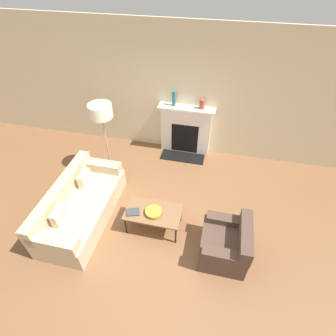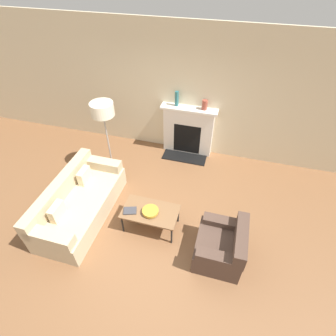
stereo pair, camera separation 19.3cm
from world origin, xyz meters
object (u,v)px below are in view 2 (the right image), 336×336
at_px(bowl, 150,211).
at_px(mantel_vase_left, 177,99).
at_px(book, 130,211).
at_px(coffee_table, 150,212).
at_px(floor_lamp, 103,113).
at_px(armchair_near, 222,246).
at_px(mantel_vase_center_left, 205,105).
at_px(couch, 79,203).
at_px(fireplace, 188,131).

bearing_deg(bowl, mantel_vase_left, 93.89).
bearing_deg(book, coffee_table, -1.99).
bearing_deg(bowl, book, -169.89).
bearing_deg(floor_lamp, armchair_near, -30.34).
height_order(coffee_table, mantel_vase_center_left, mantel_vase_center_left).
distance_m(floor_lamp, mantel_vase_left, 1.64).
xyz_separation_m(couch, mantel_vase_left, (1.23, 2.47, 1.07)).
bearing_deg(couch, bowl, -88.47).
bearing_deg(mantel_vase_left, mantel_vase_center_left, 0.00).
bearing_deg(mantel_vase_center_left, book, -107.88).
bearing_deg(floor_lamp, mantel_vase_center_left, 31.41).
relative_size(couch, floor_lamp, 1.22).
relative_size(coffee_table, bowl, 3.42).
bearing_deg(floor_lamp, bowl, -44.00).
bearing_deg(mantel_vase_left, book, -94.29).
height_order(mantel_vase_left, mantel_vase_center_left, mantel_vase_left).
height_order(armchair_near, mantel_vase_left, mantel_vase_left).
xyz_separation_m(fireplace, coffee_table, (-0.14, -2.38, -0.19)).
distance_m(bowl, floor_lamp, 2.13).
xyz_separation_m(book, mantel_vase_left, (0.19, 2.50, 0.92)).
bearing_deg(coffee_table, mantel_vase_center_left, 78.95).
distance_m(coffee_table, bowl, 0.09).
xyz_separation_m(couch, mantel_vase_center_left, (1.85, 2.47, 1.01)).
xyz_separation_m(coffee_table, book, (-0.34, -0.10, 0.05)).
height_order(book, mantel_vase_left, mantel_vase_left).
xyz_separation_m(fireplace, mantel_vase_left, (-0.29, 0.01, 0.78)).
bearing_deg(armchair_near, book, -95.70).
relative_size(book, mantel_vase_left, 0.79).
bearing_deg(bowl, fireplace, 87.02).
bearing_deg(mantel_vase_left, bowl, -86.11).
bearing_deg(couch, armchair_near, -94.03).
xyz_separation_m(couch, armchair_near, (2.67, -0.19, -0.01)).
relative_size(couch, bowl, 7.07).
distance_m(book, mantel_vase_left, 2.67).
height_order(fireplace, floor_lamp, floor_lamp).
height_order(couch, bowl, couch).
bearing_deg(coffee_table, floor_lamp, 136.47).
relative_size(couch, mantel_vase_left, 6.08).
bearing_deg(fireplace, mantel_vase_left, 177.25).
height_order(couch, book, couch).
relative_size(bowl, floor_lamp, 0.17).
height_order(floor_lamp, mantel_vase_center_left, floor_lamp).
height_order(couch, mantel_vase_left, mantel_vase_left).
distance_m(armchair_near, mantel_vase_left, 3.21).
height_order(bowl, book, bowl).
relative_size(fireplace, floor_lamp, 0.77).
bearing_deg(couch, coffee_table, -86.96).
distance_m(armchair_near, floor_lamp, 3.27).
height_order(coffee_table, mantel_vase_left, mantel_vase_left).
height_order(armchair_near, book, armchair_near).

